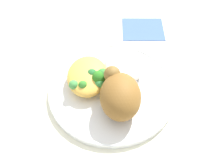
# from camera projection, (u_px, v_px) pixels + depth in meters

# --- Properties ---
(ground_plane) EXTENTS (2.00, 2.00, 0.00)m
(ground_plane) POSITION_uv_depth(u_px,v_px,m) (112.00, 91.00, 0.55)
(ground_plane) COLOR #EDE9CA
(plate) EXTENTS (0.27, 0.27, 0.01)m
(plate) POSITION_uv_depth(u_px,v_px,m) (112.00, 89.00, 0.54)
(plate) COLOR white
(plate) RESTS_ON ground_plane
(roasted_chicken) EXTENTS (0.11, 0.08, 0.07)m
(roasted_chicken) POSITION_uv_depth(u_px,v_px,m) (120.00, 95.00, 0.47)
(roasted_chicken) COLOR brown
(roasted_chicken) RESTS_ON plate
(rice_pile) EXTENTS (0.10, 0.09, 0.04)m
(rice_pile) POSITION_uv_depth(u_px,v_px,m) (124.00, 65.00, 0.55)
(rice_pile) COLOR white
(rice_pile) RESTS_ON plate
(mac_cheese_with_broccoli) EXTENTS (0.11, 0.09, 0.05)m
(mac_cheese_with_broccoli) POSITION_uv_depth(u_px,v_px,m) (89.00, 76.00, 0.53)
(mac_cheese_with_broccoli) COLOR gold
(mac_cheese_with_broccoli) RESTS_ON plate
(napkin) EXTENTS (0.10, 0.11, 0.00)m
(napkin) POSITION_uv_depth(u_px,v_px,m) (143.00, 29.00, 0.68)
(napkin) COLOR #47669E
(napkin) RESTS_ON ground_plane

